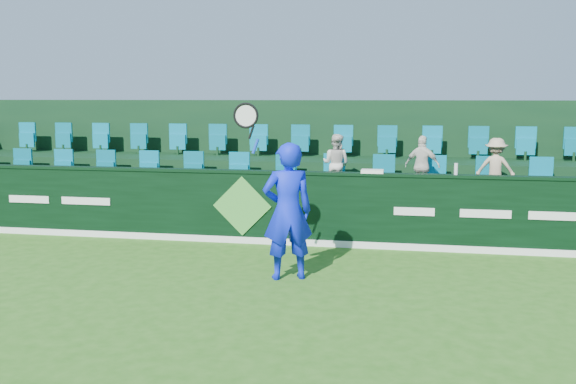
% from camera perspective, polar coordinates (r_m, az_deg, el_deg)
% --- Properties ---
extents(ground, '(60.00, 60.00, 0.00)m').
position_cam_1_polar(ground, '(8.36, -10.89, -10.45)').
color(ground, '#296417').
rests_on(ground, ground).
extents(sponsor_hoarding, '(16.00, 0.25, 1.35)m').
position_cam_1_polar(sponsor_hoarding, '(11.89, -3.95, -1.29)').
color(sponsor_hoarding, black).
rests_on(sponsor_hoarding, ground).
extents(stand_tier_front, '(16.00, 2.00, 0.80)m').
position_cam_1_polar(stand_tier_front, '(12.99, -2.74, -1.67)').
color(stand_tier_front, black).
rests_on(stand_tier_front, ground).
extents(stand_tier_back, '(16.00, 1.80, 1.30)m').
position_cam_1_polar(stand_tier_back, '(14.79, -1.06, 0.57)').
color(stand_tier_back, black).
rests_on(stand_tier_back, ground).
extents(stand_rear, '(16.00, 4.10, 2.60)m').
position_cam_1_polar(stand_rear, '(15.15, -0.73, 2.92)').
color(stand_rear, black).
rests_on(stand_rear, ground).
extents(seat_row_front, '(13.50, 0.50, 0.60)m').
position_cam_1_polar(seat_row_front, '(13.27, -2.37, 1.61)').
color(seat_row_front, '#057492').
rests_on(seat_row_front, stand_tier_front).
extents(seat_row_back, '(13.50, 0.50, 0.60)m').
position_cam_1_polar(seat_row_back, '(14.98, -0.84, 4.33)').
color(seat_row_back, '#057492').
rests_on(seat_row_back, stand_tier_back).
extents(tennis_player, '(1.27, 0.72, 2.66)m').
position_cam_1_polar(tennis_player, '(9.43, -0.06, -1.66)').
color(tennis_player, '#0D21ED').
rests_on(tennis_player, ground).
extents(spectator_left, '(0.67, 0.59, 1.17)m').
position_cam_1_polar(spectator_left, '(12.61, 4.29, 2.52)').
color(spectator_left, silver).
rests_on(spectator_left, stand_tier_front).
extents(spectator_middle, '(0.73, 0.47, 1.15)m').
position_cam_1_polar(spectator_middle, '(12.54, 11.85, 2.30)').
color(spectator_middle, silver).
rests_on(spectator_middle, stand_tier_front).
extents(spectator_right, '(0.79, 0.54, 1.12)m').
position_cam_1_polar(spectator_right, '(12.64, 17.97, 2.05)').
color(spectator_right, tan).
rests_on(spectator_right, stand_tier_front).
extents(towel, '(0.39, 0.25, 0.06)m').
position_cam_1_polar(towel, '(11.44, 7.51, 1.84)').
color(towel, white).
rests_on(towel, sponsor_hoarding).
extents(drinks_bottle, '(0.06, 0.06, 0.20)m').
position_cam_1_polar(drinks_bottle, '(11.44, 14.71, 2.00)').
color(drinks_bottle, silver).
rests_on(drinks_bottle, sponsor_hoarding).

